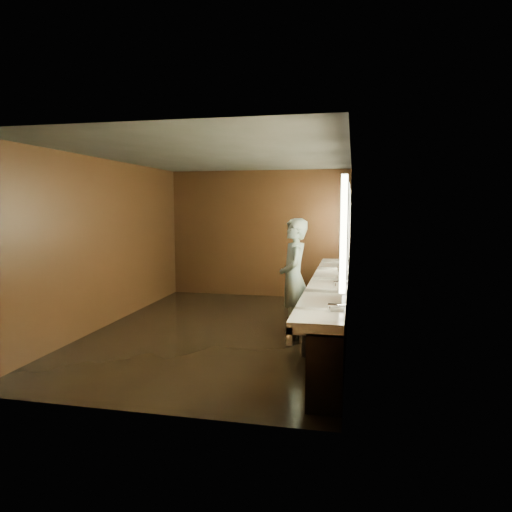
{
  "coord_description": "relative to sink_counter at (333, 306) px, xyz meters",
  "views": [
    {
      "loc": [
        2.06,
        -6.96,
        2.03
      ],
      "look_at": [
        0.58,
        0.0,
        1.24
      ],
      "focal_mm": 32.0,
      "sensor_mm": 36.0,
      "label": 1
    }
  ],
  "objects": [
    {
      "name": "wall_right",
      "position": [
        0.21,
        0.0,
        0.9
      ],
      "size": [
        0.02,
        6.0,
        2.8
      ],
      "primitive_type": "cube",
      "color": "black",
      "rests_on": "floor"
    },
    {
      "name": "wall_front",
      "position": [
        -1.79,
        -3.0,
        0.9
      ],
      "size": [
        4.0,
        0.02,
        2.8
      ],
      "primitive_type": "cube",
      "color": "black",
      "rests_on": "floor"
    },
    {
      "name": "ceiling",
      "position": [
        -1.79,
        0.0,
        2.3
      ],
      "size": [
        4.0,
        6.0,
        0.02
      ],
      "primitive_type": "cube",
      "color": "#2D2D2B",
      "rests_on": "wall_back"
    },
    {
      "name": "floor",
      "position": [
        -1.79,
        0.0,
        -0.5
      ],
      "size": [
        6.0,
        6.0,
        0.0
      ],
      "primitive_type": "plane",
      "color": "black",
      "rests_on": "ground"
    },
    {
      "name": "wall_back",
      "position": [
        -1.79,
        3.0,
        0.9
      ],
      "size": [
        4.0,
        0.02,
        2.8
      ],
      "primitive_type": "cube",
      "color": "black",
      "rests_on": "floor"
    },
    {
      "name": "mirror_band",
      "position": [
        0.19,
        -0.0,
        1.25
      ],
      "size": [
        0.06,
        5.03,
        1.15
      ],
      "color": "#FDF8BF",
      "rests_on": "wall_right"
    },
    {
      "name": "sink_counter",
      "position": [
        0.0,
        0.0,
        0.0
      ],
      "size": [
        0.55,
        5.4,
        1.01
      ],
      "color": "black",
      "rests_on": "floor"
    },
    {
      "name": "trash_bin",
      "position": [
        -0.22,
        -0.92,
        -0.24
      ],
      "size": [
        0.35,
        0.35,
        0.51
      ],
      "primitive_type": "cylinder",
      "rotation": [
        0.0,
        0.0,
        -0.09
      ],
      "color": "black",
      "rests_on": "floor"
    },
    {
      "name": "person",
      "position": [
        -0.6,
        -0.11,
        0.42
      ],
      "size": [
        0.57,
        0.75,
        1.84
      ],
      "primitive_type": "imported",
      "rotation": [
        0.0,
        0.0,
        -1.37
      ],
      "color": "#96CCDF",
      "rests_on": "floor"
    },
    {
      "name": "wall_left",
      "position": [
        -3.79,
        0.0,
        0.9
      ],
      "size": [
        0.02,
        6.0,
        2.8
      ],
      "primitive_type": "cube",
      "color": "black",
      "rests_on": "floor"
    }
  ]
}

